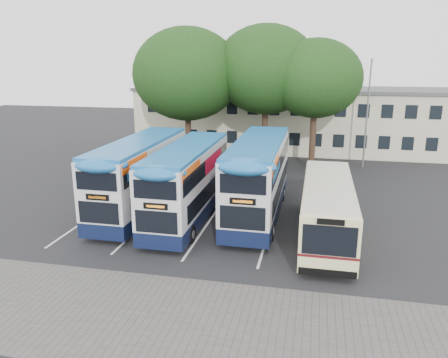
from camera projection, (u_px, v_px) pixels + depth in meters
ground at (264, 265)px, 19.71m from camera, size 120.00×120.00×0.00m
paving_strip at (191, 322)px, 15.40m from camera, size 40.00×6.00×0.01m
bay_lines at (210, 220)px, 25.18m from camera, size 14.12×11.00×0.01m
depot_building at (297, 118)px, 44.32m from camera, size 32.40×8.40×6.20m
lamp_post at (368, 108)px, 35.98m from camera, size 0.25×1.05×9.06m
tree_left at (187, 74)px, 36.34m from camera, size 9.05×9.05×11.61m
tree_mid at (266, 70)px, 35.93m from camera, size 8.60×8.60×11.79m
tree_right at (316, 79)px, 34.39m from camera, size 7.31×7.31×10.60m
bus_dd_left at (140, 173)px, 26.03m from camera, size 2.55×10.52×4.38m
bus_dd_mid at (188, 179)px, 24.82m from camera, size 2.49×10.28×4.28m
bus_dd_right at (258, 175)px, 25.33m from camera, size 2.63×10.85×4.52m
bus_single at (327, 206)px, 22.43m from camera, size 2.53×9.96×2.97m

